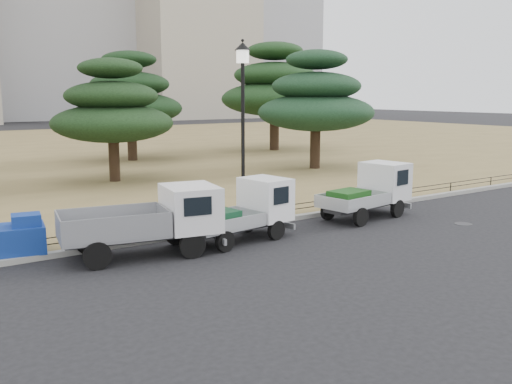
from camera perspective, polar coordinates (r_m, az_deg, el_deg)
ground at (r=17.17m, az=3.78°, el=-5.23°), size 220.00×220.00×0.00m
lawn at (r=45.04m, az=-20.99°, el=3.61°), size 120.00×56.00×0.15m
curb at (r=19.20m, az=-1.01°, el=-3.34°), size 120.00×0.25×0.16m
truck_large at (r=16.04m, az=-10.48°, el=-2.60°), size 4.54×2.41×1.88m
truck_kei_front at (r=17.49m, az=-1.08°, el=-1.86°), size 3.62×1.92×1.83m
truck_kei_rear at (r=21.06m, az=11.29°, el=0.10°), size 3.86×2.05×1.93m
street_lamp at (r=18.99m, az=-1.33°, el=8.96°), size 0.53×0.53×5.94m
pipe_fence at (r=19.24m, az=-1.26°, el=-2.21°), size 38.00×0.04×0.40m
tarp_pile at (r=16.91m, az=-22.96°, el=-4.21°), size 1.78×1.43×1.07m
manhole at (r=20.98m, az=20.02°, el=-3.01°), size 0.60×0.60×0.01m
pine_center_left at (r=28.91m, az=-14.19°, el=7.88°), size 5.90×5.90×6.00m
pine_center_right at (r=37.88m, az=-12.44°, el=9.21°), size 6.57×6.57×6.97m
pine_east_near at (r=33.18m, az=6.01°, el=9.08°), size 6.68×6.68×6.75m
pine_east_far at (r=43.88m, az=1.87°, el=10.33°), size 8.08×8.08×8.12m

